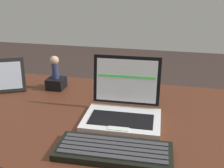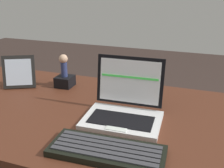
# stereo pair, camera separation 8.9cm
# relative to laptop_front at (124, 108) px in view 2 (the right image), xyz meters

# --- Properties ---
(desk) EXTENTS (1.68, 0.73, 0.73)m
(desk) POSITION_rel_laptop_front_xyz_m (-0.04, 0.01, -0.15)
(desk) COLOR #4E2618
(desk) RESTS_ON ground
(laptop_front) EXTENTS (0.29, 0.23, 0.22)m
(laptop_front) POSITION_rel_laptop_front_xyz_m (0.00, 0.00, 0.00)
(laptop_front) COLOR silver
(laptop_front) RESTS_ON desk
(external_keyboard) EXTENTS (0.35, 0.15, 0.02)m
(external_keyboard) POSITION_rel_laptop_front_xyz_m (0.01, -0.23, -0.03)
(external_keyboard) COLOR black
(external_keyboard) RESTS_ON desk
(photo_frame) EXTENTS (0.16, 0.11, 0.16)m
(photo_frame) POSITION_rel_laptop_front_xyz_m (-0.56, 0.13, 0.03)
(photo_frame) COLOR black
(photo_frame) RESTS_ON desk
(figurine_stand) EXTENTS (0.08, 0.08, 0.05)m
(figurine_stand) POSITION_rel_laptop_front_xyz_m (-0.37, 0.22, -0.02)
(figurine_stand) COLOR black
(figurine_stand) RESTS_ON desk
(figurine) EXTENTS (0.04, 0.04, 0.11)m
(figurine) POSITION_rel_laptop_front_xyz_m (-0.37, 0.22, 0.07)
(figurine) COLOR navy
(figurine) RESTS_ON figurine_stand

